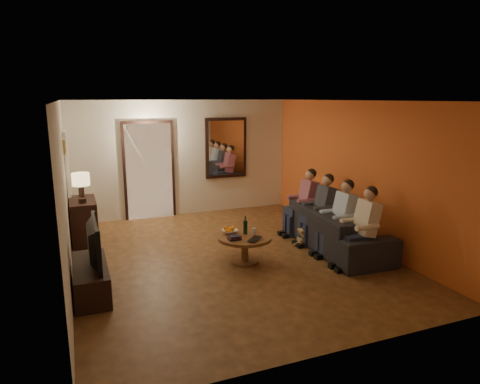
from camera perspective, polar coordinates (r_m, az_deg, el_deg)
name	(u,v)px	position (r m, az deg, el deg)	size (l,w,h in m)	color
floor	(230,257)	(7.33, -1.34, -8.71)	(5.00, 6.00, 0.01)	#492C13
ceiling	(229,101)	(6.83, -1.45, 12.07)	(5.00, 6.00, 0.01)	white
back_wall	(184,158)	(9.80, -7.47, 4.47)	(5.00, 0.02, 2.60)	beige
front_wall	(334,237)	(4.36, 12.42, -5.85)	(5.00, 0.02, 2.60)	beige
left_wall	(65,195)	(6.56, -22.36, -0.34)	(0.02, 6.00, 2.60)	beige
right_wall	(357,173)	(8.16, 15.35, 2.52)	(0.02, 6.00, 2.60)	beige
orange_accent	(357,173)	(8.15, 15.29, 2.52)	(0.01, 6.00, 2.60)	orange
kitchen_doorway	(149,172)	(9.66, -12.01, 2.68)	(1.00, 0.06, 2.10)	#FFE0A5
door_trim	(149,172)	(9.65, -12.00, 2.67)	(1.12, 0.04, 2.22)	black
fridge_glimpse	(161,177)	(9.73, -10.53, 1.92)	(0.45, 0.03, 1.70)	silver
mirror_frame	(226,148)	(10.02, -1.87, 5.90)	(1.00, 0.05, 1.40)	black
mirror_glass	(226,148)	(9.99, -1.81, 5.88)	(0.86, 0.02, 1.26)	white
white_door	(69,184)	(8.87, -21.87, 0.99)	(0.06, 0.85, 2.04)	white
framed_art	(64,146)	(7.76, -22.42, 5.64)	(0.03, 0.28, 0.24)	#B28C33
art_canvas	(65,146)	(7.76, -22.31, 5.65)	(0.01, 0.22, 0.18)	brown
dresser	(84,222)	(8.35, -20.08, -3.78)	(0.45, 0.94, 0.84)	black
table_lamp	(81,188)	(7.98, -20.40, 0.55)	(0.30, 0.30, 0.54)	beige
flower_vase	(81,186)	(8.42, -20.45, 0.79)	(0.14, 0.14, 0.44)	#A8112D
tv_stand	(91,279)	(6.34, -19.27, -10.88)	(0.45, 1.26, 0.42)	black
tv	(88,243)	(6.16, -19.61, -6.42)	(0.14, 1.07, 0.62)	black
sofa	(335,228)	(7.86, 12.55, -4.75)	(0.97, 2.47, 0.72)	black
person_a	(363,230)	(7.04, 16.06, -4.94)	(0.60, 0.40, 1.20)	tan
person_b	(341,220)	(7.50, 13.28, -3.71)	(0.60, 0.40, 1.20)	tan
person_c	(322,212)	(7.98, 10.84, -2.62)	(0.60, 0.40, 1.20)	tan
person_d	(305,204)	(8.47, 8.68, -1.65)	(0.60, 0.40, 1.20)	tan
dog	(312,230)	(7.94, 9.51, -5.04)	(0.56, 0.24, 0.56)	olive
coffee_table	(245,249)	(7.05, 0.64, -7.63)	(0.89, 0.89, 0.45)	brown
bowl	(230,232)	(7.10, -1.38, -5.30)	(0.26, 0.26, 0.06)	white
oranges	(230,228)	(7.08, -1.38, -4.77)	(0.20, 0.20, 0.08)	orange
wine_bottle	(245,225)	(7.03, 0.72, -4.41)	(0.07, 0.07, 0.31)	black
wine_glass	(254,231)	(7.07, 1.85, -5.22)	(0.06, 0.06, 0.10)	silver
book_stack	(234,237)	(6.80, -0.76, -6.08)	(0.20, 0.15, 0.07)	black
laptop	(257,240)	(6.76, 2.33, -6.38)	(0.33, 0.21, 0.03)	black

